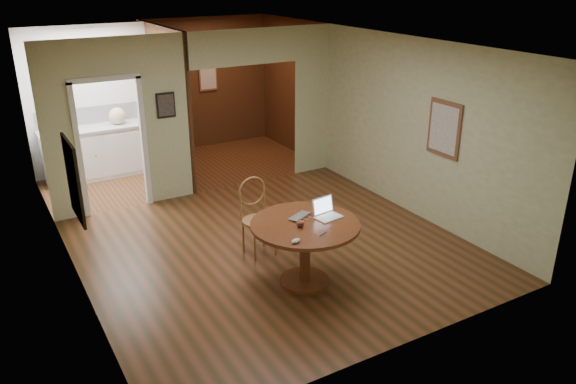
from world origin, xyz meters
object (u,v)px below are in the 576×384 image
chair (256,212)px  closed_laptop (303,217)px  dining_table (305,239)px  open_laptop (326,211)px

chair → closed_laptop: bearing=-81.9°
dining_table → open_laptop: (0.32, 0.05, 0.27)m
chair → open_laptop: chair is taller
chair → open_laptop: bearing=-68.2°
dining_table → chair: size_ratio=1.24×
closed_laptop → open_laptop: bearing=-42.8°
dining_table → closed_laptop: closed_laptop is taller
chair → closed_laptop: size_ratio=3.30×
closed_laptop → chair: bearing=74.4°
dining_table → chair: (-0.12, 1.04, -0.02)m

